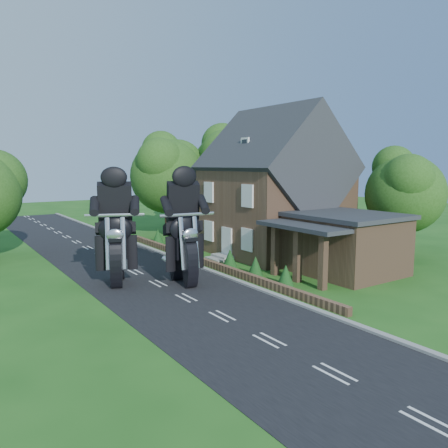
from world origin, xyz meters
TOP-DOWN VIEW (x-y plane):
  - ground at (0.00, 0.00)m, footprint 120.00×120.00m
  - road at (0.00, 0.00)m, footprint 7.00×80.00m
  - kerb at (3.65, 0.00)m, footprint 0.30×80.00m
  - garden_wall at (4.30, 5.00)m, footprint 0.30×22.00m
  - house at (10.49, 6.00)m, footprint 9.54×8.64m
  - annex at (9.87, -0.80)m, footprint 7.05×5.94m
  - tree_annex_side at (17.13, 0.10)m, footprint 5.64×5.20m
  - tree_house_right at (16.65, 8.62)m, footprint 6.51×6.00m
  - tree_behind_house at (14.18, 16.14)m, footprint 7.81×7.20m
  - tree_behind_left at (8.16, 17.13)m, footprint 6.94×6.40m
  - shrub_a at (5.30, -1.00)m, footprint 0.90×0.90m
  - shrub_b at (5.30, 1.50)m, footprint 0.90×0.90m
  - shrub_c at (5.30, 4.00)m, footprint 0.90×0.90m
  - shrub_d at (5.30, 9.00)m, footprint 0.90×0.90m
  - shrub_e at (5.30, 11.50)m, footprint 0.90×0.90m
  - shrub_f at (5.30, 14.00)m, footprint 0.90×0.90m
  - motorcycle_lead at (1.09, 2.15)m, footprint 0.69×2.01m
  - motorcycle_follow at (-1.77, 4.11)m, footprint 1.23×1.99m

SIDE VIEW (x-z plane):
  - ground at x=0.00m, z-range 0.00..0.00m
  - road at x=0.00m, z-range 0.00..0.02m
  - kerb at x=3.65m, z-range 0.00..0.12m
  - garden_wall at x=4.30m, z-range 0.00..0.40m
  - shrub_a at x=5.30m, z-range 0.00..1.10m
  - shrub_b at x=5.30m, z-range 0.00..1.10m
  - shrub_c at x=5.30m, z-range 0.00..1.10m
  - shrub_d at x=5.30m, z-range 0.00..1.10m
  - shrub_e at x=5.30m, z-range 0.00..1.10m
  - shrub_f at x=5.30m, z-range 0.00..1.10m
  - motorcycle_follow at x=-1.77m, z-range 0.00..1.82m
  - motorcycle_lead at x=1.09m, z-range 0.00..1.83m
  - annex at x=9.87m, z-range 0.05..3.49m
  - house at x=10.49m, z-range -0.78..9.46m
  - tree_annex_side at x=17.13m, z-range 0.95..8.43m
  - tree_house_right at x=16.65m, z-range 0.99..9.39m
  - tree_behind_left at x=8.16m, z-range 1.15..10.31m
  - tree_behind_house at x=14.18m, z-range 1.19..11.27m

